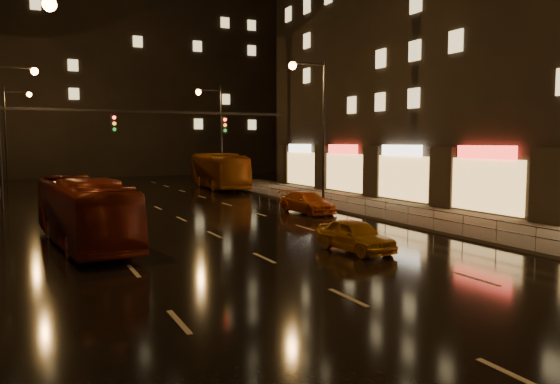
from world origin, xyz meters
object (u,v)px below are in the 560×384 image
at_px(bus_curb, 218,171).
at_px(taxi_far, 307,202).
at_px(bus_red, 84,212).
at_px(taxi_near, 355,235).

xyz_separation_m(bus_curb, taxi_far, (-1.00, -20.04, -1.04)).
bearing_deg(bus_curb, bus_red, -116.34).
relative_size(bus_curb, taxi_near, 3.14).
bearing_deg(bus_red, bus_curb, 54.26).
xyz_separation_m(taxi_near, taxi_far, (4.09, 11.71, 0.00)).
bearing_deg(bus_red, taxi_near, -37.75).
distance_m(bus_curb, taxi_far, 20.09).
bearing_deg(taxi_far, bus_curb, 80.65).
distance_m(taxi_near, taxi_far, 12.40).
bearing_deg(bus_curb, taxi_near, -94.88).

